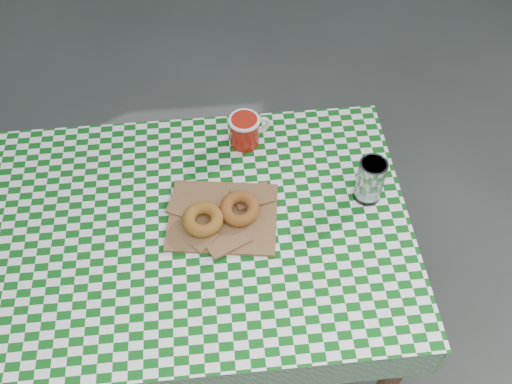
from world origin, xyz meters
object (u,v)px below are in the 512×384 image
(table, at_px, (196,292))
(drinking_glass, at_px, (370,180))
(paper_bag, at_px, (223,216))
(coffee_mug, at_px, (244,131))

(table, height_order, drinking_glass, drinking_glass)
(paper_bag, relative_size, drinking_glass, 2.12)
(paper_bag, bearing_deg, drinking_glass, 5.47)
(coffee_mug, distance_m, drinking_glass, 0.42)
(coffee_mug, bearing_deg, paper_bag, -126.39)
(table, distance_m, drinking_glass, 0.70)
(coffee_mug, xyz_separation_m, drinking_glass, (0.34, -0.24, 0.02))
(table, xyz_separation_m, drinking_glass, (0.53, 0.07, 0.45))
(drinking_glass, bearing_deg, paper_bag, -174.53)
(table, relative_size, paper_bag, 4.11)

